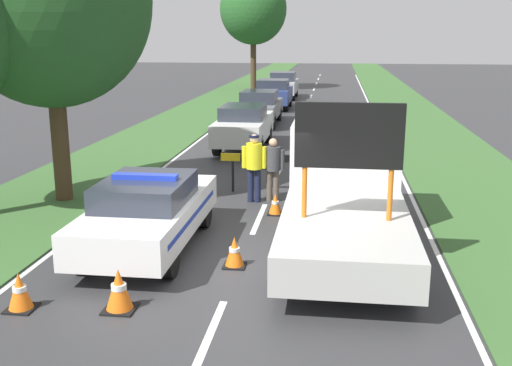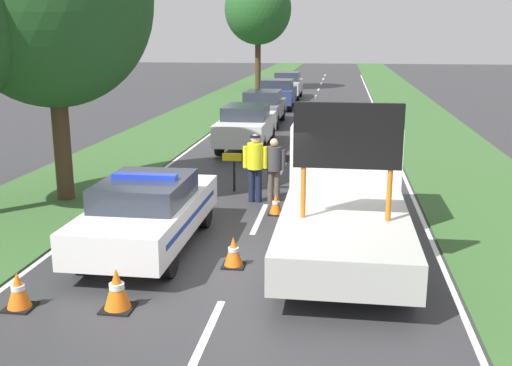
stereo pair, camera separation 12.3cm
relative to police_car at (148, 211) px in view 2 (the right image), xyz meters
The scene contains 20 objects.
ground_plane 2.26m from the police_car, 27.14° to the right, with size 160.00×160.00×0.00m, color #333335.
lane_markings 19.08m from the police_car, 84.29° to the left, with size 7.49×69.77×0.01m.
grass_verge_left 19.41m from the police_car, 101.19° to the left, with size 3.73×120.00×0.03m.
grass_verge_right 20.49m from the police_car, 68.33° to the left, with size 3.73×120.00×0.03m.
police_car is the anchor object (origin of this frame).
work_truck 3.96m from the police_car, 16.00° to the left, with size 2.28×6.23×3.01m.
road_barrier 5.05m from the police_car, 64.78° to the left, with size 3.15×0.08×1.03m.
police_officer 3.94m from the police_car, 66.09° to the left, with size 0.62×0.39×1.72m.
pedestrian_civilian 4.25m from the police_car, 61.04° to the left, with size 0.58×0.37×1.61m.
traffic_cone_near_police 2.02m from the police_car, 22.37° to the right, with size 0.40×0.40×0.56m.
traffic_cone_centre_front 2.91m from the police_car, 93.33° to the left, with size 0.52×0.52×0.72m.
traffic_cone_near_truck 2.79m from the police_car, 82.24° to the right, with size 0.48×0.48×0.67m.
traffic_cone_behind_barrier 3.45m from the police_car, 49.18° to the left, with size 0.36×0.36×0.50m.
traffic_cone_lane_edge 3.16m from the police_car, 111.32° to the right, with size 0.43×0.43×0.60m.
queued_car_van_white 10.76m from the police_car, 88.71° to the left, with size 1.71×4.55×1.61m.
queued_car_suv_grey 16.97m from the police_car, 89.86° to the left, with size 1.78×4.64×1.58m.
queued_car_hatch_blue 23.19m from the police_car, 89.88° to the left, with size 1.93×4.06×1.65m.
queued_car_sedan_silver 29.02m from the police_car, 89.78° to the left, with size 1.75×4.38×1.72m.
roadside_tree_near_right 35.46m from the police_car, 94.41° to the left, with size 4.96×4.96×8.56m.
roadside_tree_mid_left 6.11m from the police_car, 135.83° to the left, with size 4.83×4.83×7.43m.
Camera 2 is at (1.77, -9.83, 4.10)m, focal length 42.00 mm.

